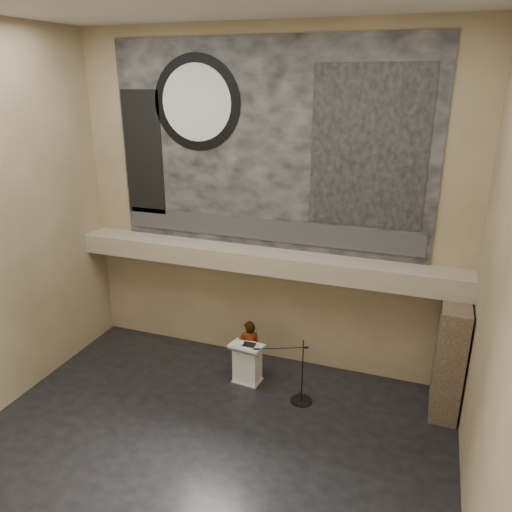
% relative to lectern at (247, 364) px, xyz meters
% --- Properties ---
extents(floor, '(10.00, 10.00, 0.00)m').
position_rel_lectern_xyz_m(floor, '(0.01, -2.57, -0.55)').
color(floor, black).
rests_on(floor, ground).
extents(wall_back, '(10.00, 0.02, 8.50)m').
position_rel_lectern_xyz_m(wall_back, '(0.01, 1.43, 3.70)').
color(wall_back, '#776A4B').
rests_on(wall_back, floor).
extents(wall_front, '(10.00, 0.02, 8.50)m').
position_rel_lectern_xyz_m(wall_front, '(0.01, -6.57, 3.70)').
color(wall_front, '#776A4B').
rests_on(wall_front, floor).
extents(wall_right, '(0.02, 8.00, 8.50)m').
position_rel_lectern_xyz_m(wall_right, '(5.01, -2.57, 3.70)').
color(wall_right, '#776A4B').
rests_on(wall_right, floor).
extents(soffit, '(10.00, 0.80, 0.50)m').
position_rel_lectern_xyz_m(soffit, '(0.01, 1.03, 2.40)').
color(soffit, gray).
rests_on(soffit, wall_back).
extents(sprinkler_left, '(0.04, 0.04, 0.06)m').
position_rel_lectern_xyz_m(sprinkler_left, '(-1.59, 0.98, 2.12)').
color(sprinkler_left, '#B2893D').
rests_on(sprinkler_left, soffit).
extents(sprinkler_right, '(0.04, 0.04, 0.06)m').
position_rel_lectern_xyz_m(sprinkler_right, '(1.91, 0.98, 2.12)').
color(sprinkler_right, '#B2893D').
rests_on(sprinkler_right, soffit).
extents(banner, '(8.00, 0.05, 5.00)m').
position_rel_lectern_xyz_m(banner, '(0.01, 1.40, 5.15)').
color(banner, black).
rests_on(banner, wall_back).
extents(banner_text_strip, '(7.76, 0.02, 0.55)m').
position_rel_lectern_xyz_m(banner_text_strip, '(0.01, 1.36, 3.10)').
color(banner_text_strip, '#2A2A2A').
rests_on(banner_text_strip, banner).
extents(banner_clock_rim, '(2.30, 0.02, 2.30)m').
position_rel_lectern_xyz_m(banner_clock_rim, '(-1.79, 1.36, 6.15)').
color(banner_clock_rim, black).
rests_on(banner_clock_rim, banner).
extents(banner_clock_face, '(1.84, 0.02, 1.84)m').
position_rel_lectern_xyz_m(banner_clock_face, '(-1.79, 1.34, 6.15)').
color(banner_clock_face, silver).
rests_on(banner_clock_face, banner).
extents(banner_building_print, '(2.60, 0.02, 3.60)m').
position_rel_lectern_xyz_m(banner_building_print, '(2.41, 1.36, 5.25)').
color(banner_building_print, black).
rests_on(banner_building_print, banner).
extents(banner_brick_print, '(1.10, 0.02, 3.20)m').
position_rel_lectern_xyz_m(banner_brick_print, '(-3.39, 1.36, 4.85)').
color(banner_brick_print, black).
rests_on(banner_brick_print, banner).
extents(stone_pier, '(0.60, 1.40, 2.70)m').
position_rel_lectern_xyz_m(stone_pier, '(4.66, 0.58, 0.80)').
color(stone_pier, '#3F3227').
rests_on(stone_pier, floor).
extents(lectern, '(0.85, 0.64, 1.14)m').
position_rel_lectern_xyz_m(lectern, '(0.00, 0.00, 0.00)').
color(lectern, silver).
rests_on(lectern, floor).
extents(binder, '(0.29, 0.23, 0.04)m').
position_rel_lectern_xyz_m(binder, '(0.06, -0.04, 0.56)').
color(binder, black).
rests_on(binder, lectern).
extents(papers, '(0.29, 0.36, 0.00)m').
position_rel_lectern_xyz_m(papers, '(-0.16, -0.06, 0.55)').
color(papers, white).
rests_on(papers, lectern).
extents(speaker_person, '(0.68, 0.58, 1.57)m').
position_rel_lectern_xyz_m(speaker_person, '(-0.07, 0.33, 0.23)').
color(speaker_person, white).
rests_on(speaker_person, floor).
extents(mic_stand, '(1.31, 0.72, 1.65)m').
position_rel_lectern_xyz_m(mic_stand, '(1.45, -0.30, -0.32)').
color(mic_stand, black).
rests_on(mic_stand, floor).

